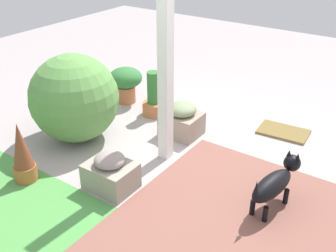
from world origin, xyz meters
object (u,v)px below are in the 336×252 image
Objects in this scene: stone_planter_mid at (110,173)px; terracotta_pot_broad at (126,81)px; doormat at (283,132)px; porch_pillar at (166,50)px; dog at (275,183)px; terracotta_pot_spiky at (22,154)px; stone_planter_nearest at (182,120)px; round_shrub at (74,98)px; terracotta_pot_tall at (154,100)px.

terracotta_pot_broad reaches higher than stone_planter_mid.
terracotta_pot_broad is 0.85× the size of doormat.
porch_pillar is 4.80× the size of terracotta_pot_broad.
dog is at bearing 106.53° from doormat.
porch_pillar is 3.77× the size of terracotta_pot_spiky.
doormat is at bearing -115.92° from stone_planter_mid.
stone_planter_nearest is 1.30m from round_shrub.
porch_pillar reaches higher than terracotta_pot_spiky.
stone_planter_mid is 0.68× the size of dog.
stone_planter_mid is at bearing 64.08° from doormat.
porch_pillar is 1.81m from terracotta_pot_broad.
round_shrub is at bearing 99.55° from terracotta_pot_broad.
terracotta_pot_broad is at bearing 10.05° from doormat.
porch_pillar is 1.46m from terracotta_pot_tall.
porch_pillar is at bearing -7.57° from dog.
terracotta_pot_spiky reaches higher than stone_planter_mid.
stone_planter_mid is 0.90m from terracotta_pot_spiky.
dog is (-2.62, 1.05, -0.04)m from terracotta_pot_broad.
round_shrub is (1.11, 0.26, -0.70)m from porch_pillar.
stone_planter_mid is 0.46× the size of round_shrub.
terracotta_pot_tall is 0.59m from terracotta_pot_broad.
stone_planter_mid is at bearing 90.96° from stone_planter_nearest.
terracotta_pot_broad reaches higher than doormat.
stone_planter_nearest is at bearing -114.64° from terracotta_pot_spiky.
terracotta_pot_tall is at bearing -110.36° from round_shrub.
round_shrub is at bearing 69.64° from terracotta_pot_tall.
stone_planter_nearest is 1.23m from terracotta_pot_broad.
terracotta_pot_tall is 1.96m from terracotta_pot_spiky.
stone_planter_nearest is 0.65× the size of dog.
terracotta_pot_spiky is (0.18, 1.95, 0.09)m from terracotta_pot_tall.
porch_pillar reaches higher than doormat.
stone_planter_mid is 2.06m from terracotta_pot_broad.
terracotta_pot_broad is 2.25m from doormat.
terracotta_pot_spiky is 2.45m from dog.
stone_planter_nearest is 0.76× the size of terracotta_pot_tall.
round_shrub is 1.60× the size of terracotta_pot_spiky.
stone_planter_nearest is at bearing -25.60° from dog.
porch_pillar is 1.34m from round_shrub.
terracotta_pot_broad is at bearing -10.89° from terracotta_pot_tall.
dog is at bearing 155.39° from terracotta_pot_tall.
round_shrub is at bearing 13.09° from porch_pillar.
stone_planter_nearest is at bearing 36.15° from doormat.
round_shrub reaches higher than doormat.
dog reaches higher than doormat.
terracotta_pot_broad is at bearing -79.14° from terracotta_pot_spiky.
terracotta_pot_spiky is 0.92× the size of dog.
porch_pillar reaches higher than stone_planter_mid.
porch_pillar is 3.48× the size of dog.
terracotta_pot_tall is at bearing -95.15° from terracotta_pot_spiky.
doormat is (-2.01, -1.52, -0.50)m from round_shrub.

